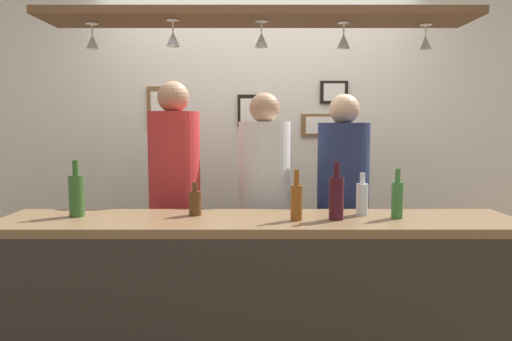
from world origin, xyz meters
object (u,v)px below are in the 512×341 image
at_px(bottle_soda_clear, 360,198).
at_px(picture_frame_caricature, 162,108).
at_px(bottle_wine_dark_red, 335,197).
at_px(bottle_champagne_green, 75,194).
at_px(person_left_red_shirt, 173,187).
at_px(picture_frame_lower_pair, 318,125).
at_px(bottle_beer_green_import, 396,199).
at_px(picture_frame_upper_small, 332,92).
at_px(person_middle_white_patterned_shirt, 263,194).
at_px(person_right_navy_shirt, 341,195).
at_px(bottle_beer_brown_stubby, 194,202).
at_px(bottle_beer_amber_tall, 295,201).
at_px(picture_frame_crest, 247,111).

xyz_separation_m(bottle_soda_clear, picture_frame_caricature, (-1.31, 1.32, 0.52)).
xyz_separation_m(bottle_wine_dark_red, bottle_champagne_green, (-1.37, 0.09, 0.00)).
bearing_deg(bottle_champagne_green, bottle_wine_dark_red, -3.62).
bearing_deg(bottle_soda_clear, bottle_champagne_green, -178.59).
xyz_separation_m(person_left_red_shirt, picture_frame_lower_pair, (1.05, 0.72, 0.41)).
xyz_separation_m(bottle_soda_clear, bottle_wine_dark_red, (-0.16, -0.12, 0.03)).
distance_m(person_left_red_shirt, bottle_beer_green_import, 1.45).
distance_m(person_left_red_shirt, picture_frame_upper_small, 1.52).
height_order(bottle_champagne_green, picture_frame_caricature, picture_frame_caricature).
relative_size(person_middle_white_patterned_shirt, bottle_wine_dark_red, 5.61).
relative_size(person_right_navy_shirt, bottle_wine_dark_red, 5.58).
height_order(bottle_beer_brown_stubby, picture_frame_lower_pair, picture_frame_lower_pair).
xyz_separation_m(bottle_beer_green_import, picture_frame_lower_pair, (-0.22, 1.41, 0.38)).
bearing_deg(bottle_soda_clear, person_middle_white_patterned_shirt, 130.72).
bearing_deg(person_right_navy_shirt, picture_frame_upper_small, 86.37).
distance_m(person_middle_white_patterned_shirt, picture_frame_lower_pair, 0.96).
bearing_deg(bottle_beer_green_import, bottle_wine_dark_red, -173.95).
height_order(bottle_soda_clear, picture_frame_caricature, picture_frame_caricature).
bearing_deg(picture_frame_upper_small, picture_frame_lower_pair, 180.00).
distance_m(bottle_champagne_green, picture_frame_caricature, 1.46).
bearing_deg(picture_frame_upper_small, bottle_beer_amber_tall, -105.90).
xyz_separation_m(person_left_red_shirt, picture_frame_caricature, (-0.20, 0.72, 0.54)).
bearing_deg(person_middle_white_patterned_shirt, bottle_beer_amber_tall, -78.55).
relative_size(person_right_navy_shirt, bottle_champagne_green, 5.58).
bearing_deg(picture_frame_crest, person_right_navy_shirt, -48.58).
relative_size(picture_frame_crest, picture_frame_upper_small, 1.18).
distance_m(picture_frame_lower_pair, picture_frame_upper_small, 0.28).
distance_m(person_right_navy_shirt, bottle_beer_green_import, 0.71).
distance_m(bottle_beer_green_import, picture_frame_lower_pair, 1.47).
bearing_deg(person_right_navy_shirt, bottle_soda_clear, -90.41).
distance_m(bottle_beer_green_import, picture_frame_upper_small, 1.55).
xyz_separation_m(bottle_beer_brown_stubby, bottle_wine_dark_red, (0.74, -0.12, 0.05)).
height_order(picture_frame_lower_pair, picture_frame_caricature, picture_frame_caricature).
relative_size(person_middle_white_patterned_shirt, picture_frame_upper_small, 7.66).
bearing_deg(picture_frame_lower_pair, bottle_beer_green_import, -81.01).
height_order(bottle_beer_brown_stubby, picture_frame_caricature, picture_frame_caricature).
distance_m(bottle_beer_amber_tall, bottle_beer_green_import, 0.53).
bearing_deg(bottle_beer_green_import, picture_frame_crest, 119.35).
relative_size(bottle_soda_clear, picture_frame_upper_small, 1.05).
bearing_deg(bottle_champagne_green, person_middle_white_patterned_shirt, 32.30).
bearing_deg(picture_frame_caricature, bottle_beer_brown_stubby, -72.70).
bearing_deg(bottle_wine_dark_red, picture_frame_caricature, 128.66).
bearing_deg(bottle_beer_amber_tall, bottle_champagne_green, 174.79).
bearing_deg(bottle_beer_amber_tall, picture_frame_lower_pair, 78.13).
xyz_separation_m(person_middle_white_patterned_shirt, bottle_soda_clear, (0.52, -0.60, 0.07)).
height_order(person_left_red_shirt, picture_frame_caricature, picture_frame_caricature).
relative_size(bottle_wine_dark_red, picture_frame_caricature, 0.88).
xyz_separation_m(bottle_beer_brown_stubby, picture_frame_upper_small, (0.95, 1.32, 0.67)).
bearing_deg(person_middle_white_patterned_shirt, bottle_beer_green_import, -45.42).
relative_size(bottle_soda_clear, picture_frame_crest, 0.88).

